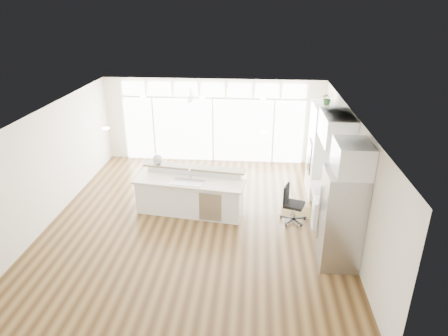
{
  "coord_description": "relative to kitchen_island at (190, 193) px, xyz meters",
  "views": [
    {
      "loc": [
        1.37,
        -8.36,
        5.03
      ],
      "look_at": [
        0.63,
        0.6,
        1.17
      ],
      "focal_mm": 32.0,
      "sensor_mm": 36.0,
      "label": 1
    }
  ],
  "objects": [
    {
      "name": "recessed_lights",
      "position": [
        0.21,
        -0.18,
        2.14
      ],
      "size": [
        3.4,
        3.0,
        0.02
      ],
      "primitive_type": "cube",
      "color": "silver",
      "rests_on": "ceiling"
    },
    {
      "name": "desk_nook",
      "position": [
        3.34,
        -0.08,
        -0.16
      ],
      "size": [
        0.72,
        1.3,
        0.76
      ],
      "primitive_type": "cube",
      "color": "white",
      "rests_on": "floor"
    },
    {
      "name": "ceiling_fan",
      "position": [
        -0.29,
        2.42,
        1.94
      ],
      "size": [
        1.16,
        1.16,
        0.32
      ],
      "primitive_type": "cube",
      "color": "white",
      "rests_on": "ceiling"
    },
    {
      "name": "transom_row",
      "position": [
        0.21,
        3.56,
        1.84
      ],
      "size": [
        5.9,
        0.06,
        0.4
      ],
      "primitive_type": "cube",
      "color": "white",
      "rests_on": "wall_back"
    },
    {
      "name": "wall_left",
      "position": [
        -3.29,
        -0.38,
        0.81
      ],
      "size": [
        0.04,
        8.0,
        2.7
      ],
      "primitive_type": "cube",
      "color": "#EEE4CE",
      "rests_on": "floor"
    },
    {
      "name": "glass_wall",
      "position": [
        0.21,
        3.56,
        0.51
      ],
      "size": [
        5.8,
        0.06,
        2.08
      ],
      "primitive_type": "cube",
      "color": "white",
      "rests_on": "wall_back"
    },
    {
      "name": "wall_back",
      "position": [
        0.21,
        3.62,
        0.81
      ],
      "size": [
        7.0,
        0.04,
        2.7
      ],
      "primitive_type": "cube",
      "color": "#EEE4CE",
      "rests_on": "floor"
    },
    {
      "name": "framed_photos",
      "position": [
        3.67,
        0.54,
        0.86
      ],
      "size": [
        0.06,
        0.22,
        0.8
      ],
      "primitive_type": "cube",
      "color": "black",
      "rests_on": "wall_right"
    },
    {
      "name": "upper_cabinets",
      "position": [
        3.38,
        -0.08,
        1.81
      ],
      "size": [
        0.64,
        1.3,
        0.64
      ],
      "primitive_type": "cube",
      "color": "white",
      "rests_on": "wall_right"
    },
    {
      "name": "office_chair",
      "position": [
        2.56,
        -0.22,
        -0.08
      ],
      "size": [
        0.6,
        0.58,
        0.93
      ],
      "primitive_type": "cube",
      "rotation": [
        0.0,
        0.0,
        -0.33
      ],
      "color": "black",
      "rests_on": "floor"
    },
    {
      "name": "wall_front",
      "position": [
        0.21,
        -4.38,
        0.81
      ],
      "size": [
        7.0,
        0.04,
        2.7
      ],
      "primitive_type": "cube",
      "color": "#EEE4CE",
      "rests_on": "floor"
    },
    {
      "name": "monitor",
      "position": [
        3.26,
        -0.08,
        0.4
      ],
      "size": [
        0.12,
        0.44,
        0.36
      ],
      "primitive_type": "cube",
      "rotation": [
        0.0,
        0.0,
        0.12
      ],
      "color": "black",
      "rests_on": "desk_nook"
    },
    {
      "name": "oven_cabinet",
      "position": [
        3.38,
        1.42,
        0.71
      ],
      "size": [
        0.64,
        1.2,
        2.5
      ],
      "primitive_type": "cube",
      "color": "white",
      "rests_on": "floor"
    },
    {
      "name": "refrigerator",
      "position": [
        3.32,
        -1.73,
        0.46
      ],
      "size": [
        0.76,
        0.9,
        2.0
      ],
      "primitive_type": "cube",
      "color": "#A5A5AA",
      "rests_on": "floor"
    },
    {
      "name": "desk_window",
      "position": [
        3.67,
        -0.08,
        1.01
      ],
      "size": [
        0.04,
        0.85,
        0.85
      ],
      "primitive_type": "cube",
      "color": "silver",
      "rests_on": "wall_right"
    },
    {
      "name": "wall_right",
      "position": [
        3.71,
        -0.38,
        0.81
      ],
      "size": [
        0.04,
        8.0,
        2.7
      ],
      "primitive_type": "cube",
      "color": "#EEE4CE",
      "rests_on": "floor"
    },
    {
      "name": "potted_plant",
      "position": [
        3.38,
        1.42,
        2.09
      ],
      "size": [
        0.31,
        0.34,
        0.26
      ],
      "primitive_type": "imported",
      "rotation": [
        0.0,
        0.0,
        0.04
      ],
      "color": "#325D28",
      "rests_on": "oven_cabinet"
    },
    {
      "name": "fridge_cabinet",
      "position": [
        3.38,
        -1.73,
        1.76
      ],
      "size": [
        0.64,
        0.9,
        0.6
      ],
      "primitive_type": "cube",
      "color": "white",
      "rests_on": "wall_right"
    },
    {
      "name": "rug",
      "position": [
        2.71,
        0.21,
        -0.54
      ],
      "size": [
        0.88,
        0.68,
        0.01
      ],
      "primitive_type": "cube",
      "rotation": [
        0.0,
        0.0,
        -0.09
      ],
      "color": "#3D2A13",
      "rests_on": "floor"
    },
    {
      "name": "fishbowl",
      "position": [
        -0.89,
        0.53,
        0.68
      ],
      "size": [
        0.3,
        0.3,
        0.27
      ],
      "primitive_type": "sphere",
      "rotation": [
        0.0,
        0.0,
        -0.13
      ],
      "color": "silver",
      "rests_on": "kitchen_island"
    },
    {
      "name": "floor",
      "position": [
        0.21,
        -0.38,
        -0.55
      ],
      "size": [
        7.0,
        8.0,
        0.02
      ],
      "primitive_type": "cube",
      "color": "#422B14",
      "rests_on": "ground"
    },
    {
      "name": "kitchen_island",
      "position": [
        0.0,
        0.0,
        0.0
      ],
      "size": [
        2.85,
        1.4,
        1.09
      ],
      "primitive_type": "cube",
      "rotation": [
        0.0,
        0.0,
        -0.14
      ],
      "color": "white",
      "rests_on": "floor"
    },
    {
      "name": "keyboard",
      "position": [
        3.09,
        -0.08,
        0.23
      ],
      "size": [
        0.13,
        0.34,
        0.02
      ],
      "primitive_type": "cube",
      "rotation": [
        0.0,
        0.0,
        0.01
      ],
      "color": "silver",
      "rests_on": "desk_nook"
    },
    {
      "name": "ceiling",
      "position": [
        0.21,
        -0.38,
        2.16
      ],
      "size": [
        7.0,
        8.0,
        0.02
      ],
      "primitive_type": "cube",
      "color": "white",
      "rests_on": "wall_back"
    }
  ]
}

